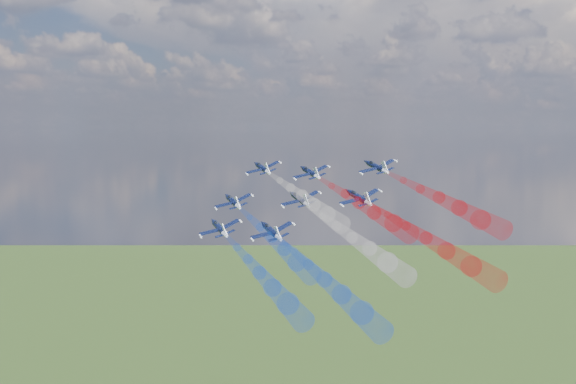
% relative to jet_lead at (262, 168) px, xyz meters
% --- Properties ---
extents(jet_lead, '(13.92, 13.92, 7.40)m').
position_rel_jet_lead_xyz_m(jet_lead, '(0.00, 0.00, 0.00)').
color(jet_lead, black).
extents(trail_lead, '(28.23, 28.78, 11.44)m').
position_rel_jet_lead_xyz_m(trail_lead, '(15.98, -15.93, -4.41)').
color(trail_lead, white).
extents(jet_inner_left, '(13.92, 13.92, 7.40)m').
position_rel_jet_lead_xyz_m(jet_inner_left, '(-0.19, -14.53, -6.28)').
color(jet_inner_left, black).
extents(trail_inner_left, '(28.23, 28.78, 11.44)m').
position_rel_jet_lead_xyz_m(trail_inner_left, '(15.79, -30.45, -10.68)').
color(trail_inner_left, blue).
extents(jet_inner_right, '(13.92, 13.92, 7.40)m').
position_rel_jet_lead_xyz_m(jet_inner_right, '(13.05, -3.37, -0.48)').
color(jet_inner_right, black).
extents(trail_inner_right, '(28.23, 28.78, 11.44)m').
position_rel_jet_lead_xyz_m(trail_inner_right, '(29.03, -19.30, -4.88)').
color(trail_inner_right, red).
extents(jet_outer_left, '(13.92, 13.92, 7.40)m').
position_rel_jet_lead_xyz_m(jet_outer_left, '(3.42, -27.31, -10.03)').
color(jet_outer_left, black).
extents(trail_outer_left, '(28.23, 28.78, 11.44)m').
position_rel_jet_lead_xyz_m(trail_outer_left, '(19.40, -43.23, -14.44)').
color(trail_outer_left, blue).
extents(jet_center_third, '(13.92, 13.92, 7.40)m').
position_rel_jet_lead_xyz_m(jet_center_third, '(15.39, -15.53, -5.06)').
color(jet_center_third, black).
extents(trail_center_third, '(28.23, 28.78, 11.44)m').
position_rel_jet_lead_xyz_m(trail_center_third, '(31.38, -31.45, -9.47)').
color(trail_center_third, white).
extents(jet_outer_right, '(13.92, 13.92, 7.40)m').
position_rel_jet_lead_xyz_m(jet_outer_right, '(27.90, -3.40, 1.06)').
color(jet_outer_right, black).
extents(trail_outer_right, '(28.23, 28.78, 11.44)m').
position_rel_jet_lead_xyz_m(trail_outer_right, '(43.88, -19.33, -3.35)').
color(trail_outer_right, red).
extents(jet_rear_left, '(13.92, 13.92, 7.40)m').
position_rel_jet_lead_xyz_m(jet_rear_left, '(15.38, -29.49, -9.64)').
color(jet_rear_left, black).
extents(trail_rear_left, '(28.23, 28.78, 11.44)m').
position_rel_jet_lead_xyz_m(trail_rear_left, '(31.36, -45.42, -14.05)').
color(trail_rear_left, blue).
extents(jet_rear_right, '(13.92, 13.92, 7.40)m').
position_rel_jet_lead_xyz_m(jet_rear_right, '(28.66, -18.34, -3.98)').
color(jet_rear_right, black).
extents(trail_rear_right, '(28.23, 28.78, 11.44)m').
position_rel_jet_lead_xyz_m(trail_rear_right, '(44.64, -34.27, -8.38)').
color(trail_rear_right, red).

